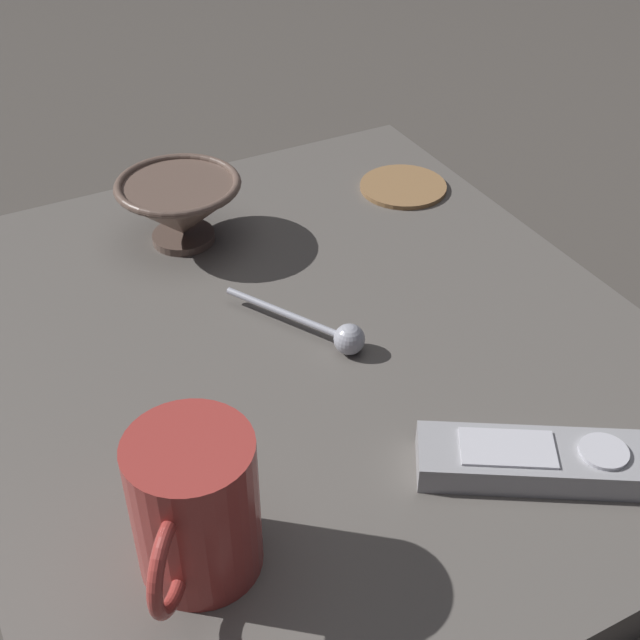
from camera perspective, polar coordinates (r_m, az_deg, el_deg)
The scene contains 7 objects.
ground_plane at distance 0.76m, azimuth -1.02°, elevation -3.53°, with size 6.00×6.00×0.00m, color #47423D.
table at distance 0.75m, azimuth -1.04°, elevation -2.44°, with size 0.66×0.57×0.04m.
cereal_bowl at distance 0.85m, azimuth -9.24°, elevation 7.38°, with size 0.12×0.12×0.07m.
coffee_mug at distance 0.54m, azimuth -8.34°, elevation -12.25°, with size 0.10×0.09×0.10m.
teaspoon at distance 0.72m, azimuth 1.10°, elevation -0.94°, with size 0.13×0.08×0.03m.
tv_remote_near at distance 0.64m, azimuth 14.09°, elevation -9.01°, with size 0.13×0.17×0.02m.
drink_coaster at distance 0.96m, azimuth 5.54°, elevation 8.79°, with size 0.09×0.09×0.01m.
Camera 1 is at (-0.51, 0.25, 0.50)m, focal length 48.30 mm.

